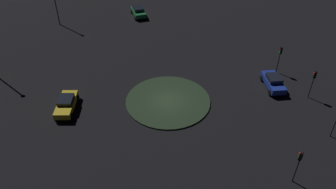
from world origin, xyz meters
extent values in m
plane|color=black|center=(0.00, 0.00, 0.00)|extent=(119.53, 119.53, 0.00)
cylinder|color=#263823|center=(0.00, 0.00, 0.08)|extent=(9.90, 9.90, 0.16)
cube|color=#1E7238|center=(3.53, 23.96, 0.71)|extent=(2.01, 4.19, 0.72)
cube|color=black|center=(3.53, 24.02, 1.32)|extent=(1.69, 2.20, 0.52)
cylinder|color=black|center=(2.70, 25.49, 0.35)|extent=(0.25, 0.71, 0.70)
cylinder|color=black|center=(4.50, 25.40, 0.35)|extent=(0.25, 0.71, 0.70)
cylinder|color=black|center=(2.55, 22.53, 0.35)|extent=(0.25, 0.71, 0.70)
cylinder|color=black|center=(4.36, 22.44, 0.35)|extent=(0.25, 0.71, 0.70)
cube|color=#1E38A5|center=(13.08, -1.91, 0.72)|extent=(2.80, 4.59, 0.74)
cube|color=black|center=(13.07, -1.95, 1.36)|extent=(1.99, 2.26, 0.54)
cylinder|color=black|center=(13.54, -3.63, 0.35)|extent=(0.39, 0.74, 0.71)
cylinder|color=black|center=(11.84, -3.18, 0.35)|extent=(0.39, 0.74, 0.71)
cylinder|color=black|center=(14.33, -0.65, 0.35)|extent=(0.39, 0.74, 0.71)
cylinder|color=black|center=(12.62, -0.20, 0.35)|extent=(0.39, 0.74, 0.71)
cube|color=gold|center=(-11.25, 2.65, 0.71)|extent=(3.21, 4.81, 0.71)
cube|color=black|center=(-11.19, 2.80, 1.28)|extent=(2.16, 2.40, 0.43)
cylinder|color=black|center=(-11.54, 4.47, 0.36)|extent=(0.45, 0.75, 0.72)
cylinder|color=black|center=(-9.85, 3.85, 0.36)|extent=(0.45, 0.75, 0.72)
cylinder|color=black|center=(-12.64, 1.45, 0.36)|extent=(0.45, 0.75, 0.72)
cylinder|color=black|center=(-10.95, 0.83, 0.36)|extent=(0.45, 0.75, 0.72)
cylinder|color=#2D2D2D|center=(6.45, -14.67, 1.41)|extent=(0.12, 0.12, 2.82)
cube|color=black|center=(6.45, -14.67, 3.27)|extent=(0.36, 0.32, 0.90)
sphere|color=red|center=(6.40, -14.53, 3.54)|extent=(0.20, 0.20, 0.20)
sphere|color=#4C380F|center=(6.40, -14.53, 3.27)|extent=(0.20, 0.20, 0.20)
sphere|color=#0F3819|center=(6.40, -14.53, 3.00)|extent=(0.20, 0.20, 0.20)
cylinder|color=#2D2D2D|center=(15.49, 0.74, 1.43)|extent=(0.12, 0.12, 2.85)
cube|color=black|center=(15.49, 0.74, 3.30)|extent=(0.23, 0.31, 0.90)
sphere|color=#3F0C0C|center=(15.35, 0.74, 3.57)|extent=(0.20, 0.20, 0.20)
sphere|color=#4C380F|center=(15.35, 0.74, 3.30)|extent=(0.20, 0.20, 0.20)
sphere|color=#1EE53F|center=(15.35, 0.74, 3.03)|extent=(0.20, 0.20, 0.20)
cylinder|color=#2D2D2D|center=(15.88, -5.14, 1.40)|extent=(0.12, 0.12, 2.80)
cube|color=black|center=(15.88, -5.14, 3.25)|extent=(0.30, 0.35, 0.90)
sphere|color=red|center=(15.74, -5.09, 3.52)|extent=(0.20, 0.20, 0.20)
sphere|color=#4C380F|center=(15.74, -5.09, 3.25)|extent=(0.20, 0.20, 0.20)
sphere|color=#0F3819|center=(15.74, -5.09, 2.98)|extent=(0.20, 0.20, 0.20)
cylinder|color=#2D2D2D|center=(13.71, -11.29, 1.55)|extent=(0.12, 0.12, 3.10)
cylinder|color=#4C4C51|center=(-9.65, 25.31, 3.98)|extent=(0.18, 0.18, 7.95)
camera|label=1|loc=(-10.69, -28.52, 24.50)|focal=35.63mm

